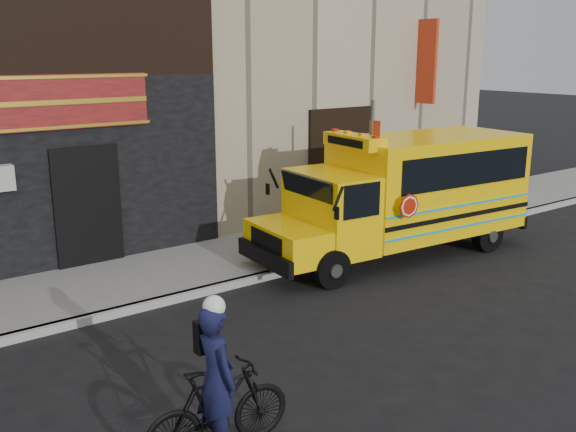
# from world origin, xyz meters

# --- Properties ---
(ground) EXTENTS (120.00, 120.00, 0.00)m
(ground) POSITION_xyz_m (0.00, 0.00, 0.00)
(ground) COLOR black
(ground) RESTS_ON ground
(curb) EXTENTS (40.00, 0.20, 0.15)m
(curb) POSITION_xyz_m (0.00, 2.60, 0.07)
(curb) COLOR #9B9B95
(curb) RESTS_ON ground
(sidewalk) EXTENTS (40.00, 3.00, 0.15)m
(sidewalk) POSITION_xyz_m (0.00, 4.10, 0.07)
(sidewalk) COLOR slate
(sidewalk) RESTS_ON ground
(school_bus) EXTENTS (7.04, 2.64, 2.92)m
(school_bus) POSITION_xyz_m (3.19, 2.16, 1.51)
(school_bus) COLOR black
(school_bus) RESTS_ON ground
(sign_pole) EXTENTS (0.08, 0.32, 3.60)m
(sign_pole) POSITION_xyz_m (2.41, 2.55, 1.97)
(sign_pole) COLOR #464F4B
(sign_pole) RESTS_ON ground
(bicycle) EXTENTS (1.90, 0.69, 1.12)m
(bicycle) POSITION_xyz_m (-4.32, -2.00, 0.56)
(bicycle) COLOR black
(bicycle) RESTS_ON ground
(cyclist) EXTENTS (0.44, 0.67, 1.83)m
(cyclist) POSITION_xyz_m (-4.34, -2.01, 0.92)
(cyclist) COLOR black
(cyclist) RESTS_ON ground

